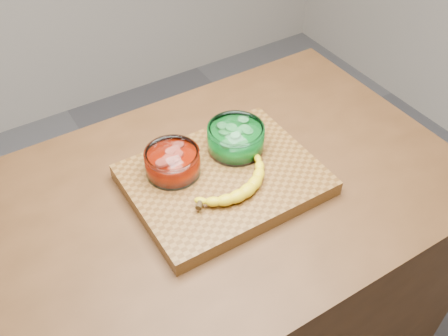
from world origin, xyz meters
TOP-DOWN VIEW (x-y plane):
  - counter at (0.00, 0.00)m, footprint 1.20×0.80m
  - cutting_board at (0.00, 0.00)m, footprint 0.45×0.35m
  - bowl_red at (-0.10, 0.07)m, footprint 0.13×0.13m
  - bowl_green at (0.07, 0.06)m, footprint 0.14×0.14m
  - banana at (-0.00, -0.05)m, footprint 0.24×0.14m

SIDE VIEW (x-z plane):
  - counter at x=0.00m, z-range 0.00..0.90m
  - cutting_board at x=0.00m, z-range 0.90..0.94m
  - banana at x=0.00m, z-range 0.94..0.97m
  - bowl_red at x=-0.10m, z-range 0.94..1.00m
  - bowl_green at x=0.07m, z-range 0.94..1.01m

